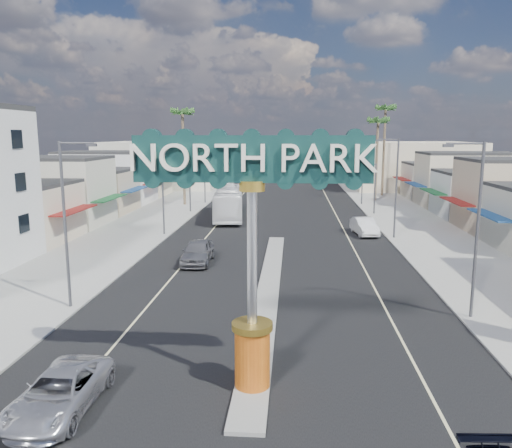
% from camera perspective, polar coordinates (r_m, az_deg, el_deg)
% --- Properties ---
extents(ground, '(160.00, 160.00, 0.00)m').
position_cam_1_polar(ground, '(46.08, 2.42, -1.48)').
color(ground, gray).
rests_on(ground, ground).
extents(road, '(20.00, 120.00, 0.01)m').
position_cam_1_polar(road, '(46.08, 2.42, -1.48)').
color(road, black).
rests_on(road, ground).
extents(median_island, '(1.30, 30.00, 0.16)m').
position_cam_1_polar(median_island, '(30.57, 1.43, -7.42)').
color(median_island, gray).
rests_on(median_island, ground).
extents(sidewalk_left, '(8.00, 120.00, 0.12)m').
position_cam_1_polar(sidewalk_left, '(48.56, -14.33, -1.12)').
color(sidewalk_left, gray).
rests_on(sidewalk_left, ground).
extents(sidewalk_right, '(8.00, 120.00, 0.12)m').
position_cam_1_polar(sidewalk_right, '(47.74, 19.48, -1.58)').
color(sidewalk_right, gray).
rests_on(sidewalk_right, ground).
extents(storefront_row_left, '(12.00, 42.00, 6.00)m').
position_cam_1_polar(storefront_row_left, '(63.73, -19.30, 3.94)').
color(storefront_row_left, beige).
rests_on(storefront_row_left, ground).
extents(storefront_row_right, '(12.00, 42.00, 6.00)m').
position_cam_1_polar(storefront_row_right, '(62.66, 25.42, 3.42)').
color(storefront_row_right, '#B7B29E').
rests_on(storefront_row_right, ground).
extents(backdrop_far_left, '(20.00, 20.00, 8.00)m').
position_cam_1_polar(backdrop_far_left, '(93.25, -10.35, 6.77)').
color(backdrop_far_left, '#B7B29E').
rests_on(backdrop_far_left, ground).
extents(backdrop_far_right, '(20.00, 20.00, 8.00)m').
position_cam_1_polar(backdrop_far_right, '(92.58, 17.22, 6.46)').
color(backdrop_far_right, beige).
rests_on(backdrop_far_right, ground).
extents(gateway_sign, '(8.20, 1.50, 9.15)m').
position_cam_1_polar(gateway_sign, '(17.48, -0.45, -1.04)').
color(gateway_sign, '#B3400D').
rests_on(gateway_sign, median_island).
extents(traffic_signal_left, '(5.09, 0.45, 6.00)m').
position_cam_1_polar(traffic_signal_left, '(60.25, -5.90, 5.34)').
color(traffic_signal_left, '#47474C').
rests_on(traffic_signal_left, ground).
extents(traffic_signal_right, '(5.09, 0.45, 6.00)m').
position_cam_1_polar(traffic_signal_right, '(59.82, 11.77, 5.15)').
color(traffic_signal_right, '#47474C').
rests_on(traffic_signal_right, ground).
extents(streetlight_l_near, '(2.03, 0.22, 9.00)m').
position_cam_1_polar(streetlight_l_near, '(28.09, -20.74, 0.80)').
color(streetlight_l_near, '#47474C').
rests_on(streetlight_l_near, ground).
extents(streetlight_l_mid, '(2.03, 0.22, 9.00)m').
position_cam_1_polar(streetlight_l_mid, '(46.83, -10.44, 4.82)').
color(streetlight_l_mid, '#47474C').
rests_on(streetlight_l_mid, ground).
extents(streetlight_l_far, '(2.03, 0.22, 9.00)m').
position_cam_1_polar(streetlight_l_far, '(68.28, -5.77, 6.58)').
color(streetlight_l_far, '#47474C').
rests_on(streetlight_l_far, ground).
extents(streetlight_r_near, '(2.03, 0.22, 9.00)m').
position_cam_1_polar(streetlight_r_near, '(27.02, 23.71, 0.25)').
color(streetlight_r_near, '#47474C').
rests_on(streetlight_r_near, ground).
extents(streetlight_r_mid, '(2.03, 0.22, 9.00)m').
position_cam_1_polar(streetlight_r_mid, '(46.19, 15.56, 4.54)').
color(streetlight_r_mid, '#47474C').
rests_on(streetlight_r_mid, ground).
extents(streetlight_r_far, '(2.03, 0.22, 9.00)m').
position_cam_1_polar(streetlight_r_far, '(67.84, 11.98, 6.39)').
color(streetlight_r_far, '#47474C').
rests_on(streetlight_r_far, ground).
extents(palm_left_far, '(2.60, 2.60, 13.10)m').
position_cam_1_polar(palm_left_far, '(66.71, -8.39, 11.97)').
color(palm_left_far, brown).
rests_on(palm_left_far, ground).
extents(palm_right_mid, '(2.60, 2.60, 12.10)m').
position_cam_1_polar(palm_right_mid, '(72.05, 13.78, 10.94)').
color(palm_right_mid, brown).
rests_on(palm_right_mid, ground).
extents(palm_right_far, '(2.60, 2.60, 14.10)m').
position_cam_1_polar(palm_right_far, '(78.35, 14.58, 12.13)').
color(palm_right_far, brown).
rests_on(palm_right_far, ground).
extents(suv_left, '(2.39, 5.01, 1.38)m').
position_cam_1_polar(suv_left, '(19.13, -21.50, -17.43)').
color(suv_left, silver).
rests_on(suv_left, ground).
extents(car_parked_left, '(2.15, 5.11, 1.73)m').
position_cam_1_polar(car_parked_left, '(36.83, -6.68, -3.16)').
color(car_parked_left, slate).
rests_on(car_parked_left, ground).
extents(car_parked_right, '(2.33, 5.05, 1.60)m').
position_cam_1_polar(car_parked_right, '(48.05, 12.28, -0.25)').
color(car_parked_right, silver).
rests_on(car_parked_right, ground).
extents(city_bus, '(4.31, 12.88, 3.52)m').
position_cam_1_polar(city_bus, '(56.15, -3.16, 2.45)').
color(city_bus, white).
rests_on(city_bus, ground).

